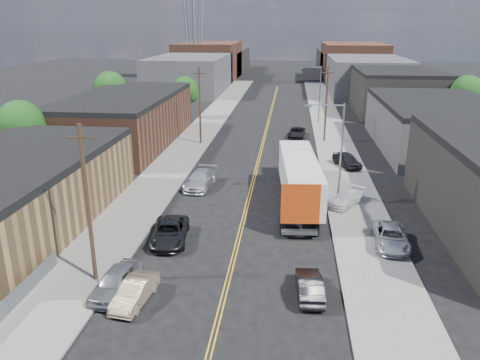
% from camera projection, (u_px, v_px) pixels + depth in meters
% --- Properties ---
extents(ground, '(260.00, 260.00, 0.00)m').
position_uv_depth(ground, '(268.00, 123.00, 75.53)').
color(ground, black).
rests_on(ground, ground).
extents(centerline, '(0.32, 120.00, 0.01)m').
position_uv_depth(centerline, '(262.00, 146.00, 61.40)').
color(centerline, gold).
rests_on(centerline, ground).
extents(sidewalk_left, '(5.00, 140.00, 0.15)m').
position_uv_depth(sidewalk_left, '(191.00, 143.00, 62.35)').
color(sidewalk_left, slate).
rests_on(sidewalk_left, ground).
extents(sidewalk_right, '(5.00, 140.00, 0.15)m').
position_uv_depth(sidewalk_right, '(336.00, 147.00, 60.40)').
color(sidewalk_right, slate).
rests_on(sidewalk_right, ground).
extents(warehouse_tan, '(12.00, 22.00, 5.60)m').
position_uv_depth(warehouse_tan, '(14.00, 190.00, 36.92)').
color(warehouse_tan, olive).
rests_on(warehouse_tan, ground).
extents(warehouse_brown, '(12.00, 26.00, 6.60)m').
position_uv_depth(warehouse_brown, '(125.00, 119.00, 61.25)').
color(warehouse_brown, '#502F20').
rests_on(warehouse_brown, ground).
extents(industrial_right_b, '(14.00, 24.00, 6.10)m').
position_uv_depth(industrial_right_b, '(437.00, 125.00, 59.11)').
color(industrial_right_b, '#38373A').
rests_on(industrial_right_b, ground).
extents(industrial_right_c, '(14.00, 22.00, 7.60)m').
position_uv_depth(industrial_right_c, '(395.00, 91.00, 83.36)').
color(industrial_right_c, black).
rests_on(industrial_right_c, ground).
extents(skyline_left_a, '(16.00, 30.00, 8.00)m').
position_uv_depth(skyline_left_a, '(191.00, 74.00, 109.27)').
color(skyline_left_a, '#38373A').
rests_on(skyline_left_a, ground).
extents(skyline_right_a, '(16.00, 30.00, 8.00)m').
position_uv_depth(skyline_right_a, '(365.00, 76.00, 105.16)').
color(skyline_right_a, '#38373A').
rests_on(skyline_right_a, ground).
extents(skyline_left_b, '(16.00, 26.00, 10.00)m').
position_uv_depth(skyline_left_b, '(209.00, 61.00, 132.49)').
color(skyline_left_b, '#502F20').
rests_on(skyline_left_b, ground).
extents(skyline_right_b, '(16.00, 26.00, 10.00)m').
position_uv_depth(skyline_right_b, '(352.00, 62.00, 128.39)').
color(skyline_right_b, '#502F20').
rests_on(skyline_right_b, ground).
extents(skyline_left_c, '(16.00, 40.00, 7.00)m').
position_uv_depth(skyline_left_c, '(220.00, 61.00, 151.81)').
color(skyline_left_c, black).
rests_on(skyline_left_c, ground).
extents(skyline_right_c, '(16.00, 40.00, 7.00)m').
position_uv_depth(skyline_right_c, '(345.00, 62.00, 147.70)').
color(skyline_right_c, black).
rests_on(skyline_right_c, ground).
extents(streetlight_near, '(3.39, 0.25, 9.00)m').
position_uv_depth(streetlight_near, '(337.00, 146.00, 40.08)').
color(streetlight_near, gray).
rests_on(streetlight_near, ground).
extents(streetlight_far, '(3.39, 0.25, 9.00)m').
position_uv_depth(streetlight_far, '(317.00, 90.00, 73.04)').
color(streetlight_far, gray).
rests_on(streetlight_far, ground).
extents(utility_pole_left_near, '(1.60, 0.26, 10.00)m').
position_uv_depth(utility_pole_left_near, '(88.00, 205.00, 27.63)').
color(utility_pole_left_near, black).
rests_on(utility_pole_left_near, ground).
extents(utility_pole_left_far, '(1.60, 0.26, 10.00)m').
position_uv_depth(utility_pole_left_far, '(200.00, 106.00, 60.60)').
color(utility_pole_left_far, black).
rests_on(utility_pole_left_far, ground).
extents(utility_pole_right, '(1.60, 0.26, 10.00)m').
position_uv_depth(utility_pole_right, '(326.00, 104.00, 61.74)').
color(utility_pole_right, black).
rests_on(utility_pole_right, ground).
extents(tree_left_near, '(4.85, 4.76, 7.91)m').
position_uv_depth(tree_left_near, '(22.00, 127.00, 48.07)').
color(tree_left_near, black).
rests_on(tree_left_near, ground).
extents(tree_left_mid, '(5.10, 5.04, 8.37)m').
position_uv_depth(tree_left_mid, '(111.00, 90.00, 71.52)').
color(tree_left_mid, black).
rests_on(tree_left_mid, ground).
extents(tree_left_far, '(4.35, 4.20, 6.97)m').
position_uv_depth(tree_left_far, '(185.00, 91.00, 77.38)').
color(tree_left_far, black).
rests_on(tree_left_far, ground).
extents(tree_right_far, '(4.85, 4.76, 7.91)m').
position_uv_depth(tree_right_far, '(467.00, 93.00, 70.79)').
color(tree_right_far, black).
rests_on(tree_right_far, ground).
extents(semi_truck, '(3.84, 16.86, 4.37)m').
position_uv_depth(semi_truck, '(299.00, 174.00, 41.83)').
color(semi_truck, silver).
rests_on(semi_truck, ground).
extents(car_left_a, '(2.36, 4.78, 1.57)m').
position_uv_depth(car_left_a, '(116.00, 282.00, 27.72)').
color(car_left_a, '#929596').
rests_on(car_left_a, ground).
extents(car_left_b, '(1.92, 4.20, 1.33)m').
position_uv_depth(car_left_b, '(135.00, 292.00, 26.85)').
color(car_left_b, '#978263').
rests_on(car_left_b, ground).
extents(car_left_c, '(3.13, 5.65, 1.50)m').
position_uv_depth(car_left_c, '(170.00, 232.00, 34.36)').
color(car_left_c, black).
rests_on(car_left_c, ground).
extents(car_left_d, '(2.84, 5.76, 1.61)m').
position_uv_depth(car_left_d, '(200.00, 179.00, 45.67)').
color(car_left_d, '#BABCBF').
rests_on(car_left_d, ground).
extents(car_right_oncoming, '(1.69, 4.20, 1.36)m').
position_uv_depth(car_right_oncoming, '(309.00, 285.00, 27.49)').
color(car_right_oncoming, black).
rests_on(car_right_oncoming, ground).
extents(car_right_lot_a, '(2.67, 5.13, 1.38)m').
position_uv_depth(car_right_lot_a, '(391.00, 237.00, 33.35)').
color(car_right_lot_a, '#B5B9BB').
rests_on(car_right_lot_a, sidewalk_right).
extents(car_right_lot_b, '(3.83, 4.67, 1.27)m').
position_uv_depth(car_right_lot_b, '(346.00, 198.00, 40.92)').
color(car_right_lot_b, silver).
rests_on(car_right_lot_b, sidewalk_right).
extents(car_right_lot_c, '(3.34, 4.86, 1.54)m').
position_uv_depth(car_right_lot_c, '(347.00, 160.00, 51.75)').
color(car_right_lot_c, black).
rests_on(car_right_lot_c, sidewalk_right).
extents(car_ahead_truck, '(2.61, 4.81, 1.28)m').
position_uv_depth(car_ahead_truck, '(297.00, 132.00, 65.99)').
color(car_ahead_truck, black).
rests_on(car_ahead_truck, ground).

